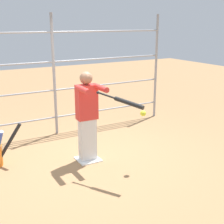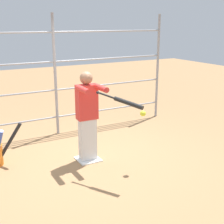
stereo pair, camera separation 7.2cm
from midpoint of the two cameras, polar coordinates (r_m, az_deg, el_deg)
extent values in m
plane|color=#9E754C|center=(5.74, -4.78, -8.68)|extent=(24.00, 24.00, 0.00)
cube|color=white|center=(5.74, -4.78, -8.59)|extent=(0.40, 0.40, 0.02)
cylinder|color=#939399|center=(8.08, 7.77, 8.11)|extent=(0.06, 0.06, 2.59)
cylinder|color=#939399|center=(6.79, -10.84, 6.46)|extent=(0.06, 0.06, 2.59)
cylinder|color=#939399|center=(7.00, -10.45, -0.91)|extent=(5.42, 0.04, 0.04)
cylinder|color=#939399|center=(6.85, -10.70, 3.95)|extent=(5.42, 0.04, 0.04)
cylinder|color=#939399|center=(6.75, -10.97, 9.00)|extent=(5.42, 0.04, 0.04)
cylinder|color=#939399|center=(6.70, -11.26, 14.15)|extent=(5.42, 0.04, 0.04)
cube|color=silver|center=(5.59, -4.87, -5.07)|extent=(0.29, 0.19, 0.78)
cube|color=red|center=(5.38, -5.04, 1.81)|extent=(0.36, 0.22, 0.61)
sphere|color=#9E7051|center=(5.29, -5.15, 6.21)|extent=(0.22, 0.22, 0.22)
cylinder|color=red|center=(5.19, -2.48, 4.43)|extent=(0.09, 0.43, 0.09)
cylinder|color=red|center=(5.07, -5.75, 4.07)|extent=(0.09, 0.43, 0.09)
sphere|color=black|center=(4.95, -3.00, 3.59)|extent=(0.05, 0.05, 0.05)
cylinder|color=black|center=(4.86, -1.44, 3.06)|extent=(0.18, 0.31, 0.08)
cylinder|color=black|center=(4.66, 2.69, 1.66)|extent=(0.28, 0.47, 0.14)
sphere|color=yellow|center=(5.12, 5.30, -0.24)|extent=(0.10, 0.10, 0.10)
cylinder|color=black|center=(5.69, -18.77, -5.53)|extent=(0.48, 0.22, 0.73)
camera|label=1|loc=(0.04, -90.39, -0.11)|focal=50.00mm
camera|label=2|loc=(0.04, 89.61, 0.11)|focal=50.00mm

